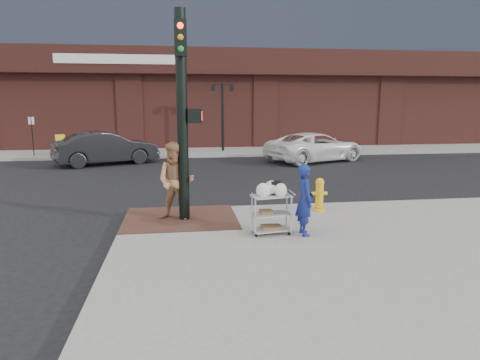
{
  "coord_description": "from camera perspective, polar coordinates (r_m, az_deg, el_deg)",
  "views": [
    {
      "loc": [
        -0.57,
        -9.61,
        3.02
      ],
      "look_at": [
        0.79,
        0.02,
        1.25
      ],
      "focal_mm": 32.0,
      "sensor_mm": 36.0,
      "label": 1
    }
  ],
  "objects": [
    {
      "name": "traffic_signal_pole",
      "position": [
        10.38,
        -7.6,
        9.18
      ],
      "size": [
        0.61,
        0.51,
        5.0
      ],
      "color": "black",
      "rests_on": "sidewalk_near"
    },
    {
      "name": "newsbox_red",
      "position": [
        25.42,
        -20.97,
        4.3
      ],
      "size": [
        0.44,
        0.4,
        1.02
      ],
      "primitive_type": "cube",
      "rotation": [
        0.0,
        0.0,
        -0.03
      ],
      "color": "#A11712",
      "rests_on": "sidewalk_far"
    },
    {
      "name": "minivan_white",
      "position": [
        22.47,
        10.01,
        4.35
      ],
      "size": [
        5.92,
        4.48,
        1.49
      ],
      "primitive_type": "imported",
      "rotation": [
        0.0,
        0.0,
        2.0
      ],
      "color": "white",
      "rests_on": "ground"
    },
    {
      "name": "woman_blue",
      "position": [
        9.41,
        8.63,
        -2.63
      ],
      "size": [
        0.38,
        0.57,
        1.57
      ],
      "primitive_type": "imported",
      "rotation": [
        0.0,
        0.0,
        1.57
      ],
      "color": "navy",
      "rests_on": "sidewalk_near"
    },
    {
      "name": "lamp_post",
      "position": [
        25.74,
        -2.32,
        9.4
      ],
      "size": [
        1.32,
        0.22,
        4.0
      ],
      "color": "black",
      "rests_on": "sidewalk_far"
    },
    {
      "name": "fire_hydrant",
      "position": [
        11.63,
        10.55,
        -1.84
      ],
      "size": [
        0.42,
        0.29,
        0.89
      ],
      "color": "yellow",
      "rests_on": "sidewalk_near"
    },
    {
      "name": "utility_cart",
      "position": [
        9.43,
        4.21,
        -4.05
      ],
      "size": [
        0.92,
        0.62,
        1.18
      ],
      "color": "#A1A2A6",
      "rests_on": "sidewalk_near"
    },
    {
      "name": "brick_curb_ramp",
      "position": [
        10.89,
        -7.92,
        -5.04
      ],
      "size": [
        2.8,
        2.4,
        0.01
      ],
      "primitive_type": "cube",
      "color": "#503025",
      "rests_on": "sidewalk_near"
    },
    {
      "name": "newsbox_yellow",
      "position": [
        25.37,
        -22.81,
        4.31
      ],
      "size": [
        0.6,
        0.57,
        1.14
      ],
      "primitive_type": "cube",
      "rotation": [
        0.0,
        0.0,
        0.33
      ],
      "color": "yellow",
      "rests_on": "sidewalk_far"
    },
    {
      "name": "sedan_dark",
      "position": [
        22.04,
        -17.43,
        4.09
      ],
      "size": [
        5.21,
        3.53,
        1.63
      ],
      "primitive_type": "imported",
      "rotation": [
        0.0,
        0.0,
        1.98
      ],
      "color": "black",
      "rests_on": "ground"
    },
    {
      "name": "ground",
      "position": [
        10.09,
        -4.44,
        -7.14
      ],
      "size": [
        220.0,
        220.0,
        0.0
      ],
      "primitive_type": "plane",
      "color": "black",
      "rests_on": "ground"
    },
    {
      "name": "pedestrian_tan",
      "position": [
        10.57,
        -8.53,
        -0.19
      ],
      "size": [
        1.12,
        0.99,
        1.93
      ],
      "primitive_type": "imported",
      "rotation": [
        0.0,
        0.0,
        -0.32
      ],
      "color": "#B27C53",
      "rests_on": "sidewalk_near"
    },
    {
      "name": "sidewalk_far",
      "position": [
        43.71,
        9.45,
        6.3
      ],
      "size": [
        65.0,
        36.0,
        0.15
      ],
      "primitive_type": "cube",
      "color": "gray",
      "rests_on": "ground"
    },
    {
      "name": "parking_sign",
      "position": [
        25.91,
        -25.94,
        5.36
      ],
      "size": [
        0.05,
        0.05,
        2.2
      ],
      "primitive_type": "cylinder",
      "color": "black",
      "rests_on": "sidewalk_far"
    },
    {
      "name": "newsbox_blue",
      "position": [
        25.35,
        -19.12,
        4.3
      ],
      "size": [
        0.41,
        0.37,
        0.93
      ],
      "primitive_type": "cube",
      "rotation": [
        0.0,
        0.0,
        0.05
      ],
      "color": "#1C4BB6",
      "rests_on": "sidewalk_far"
    }
  ]
}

